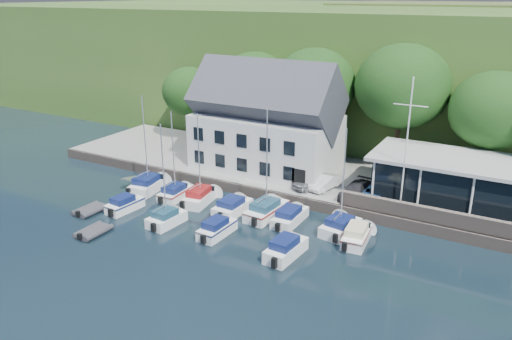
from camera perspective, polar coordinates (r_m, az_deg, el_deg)
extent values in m
plane|color=black|center=(35.67, -1.50, -10.76)|extent=(180.00, 180.00, 0.00)
cube|color=gray|center=(49.83, 8.82, -1.21)|extent=(60.00, 13.00, 1.00)
cube|color=#665A52|center=(44.22, 5.80, -3.84)|extent=(60.00, 0.30, 1.00)
cube|color=#325720|center=(90.34, 19.44, 12.19)|extent=(160.00, 75.00, 16.00)
cube|color=#546130|center=(96.71, 25.78, 16.70)|extent=(50.00, 30.00, 0.30)
cube|color=#665A52|center=(41.38, 21.53, -5.24)|extent=(18.00, 0.50, 1.20)
imported|color=#9E9FA3|center=(46.30, 6.07, -1.23)|extent=(2.42, 4.01, 1.28)
imported|color=silver|center=(46.13, 7.93, -1.41)|extent=(2.16, 3.97, 1.24)
imported|color=#2B2B30|center=(44.73, 11.31, -2.27)|extent=(2.29, 4.59, 1.28)
imported|color=#335E9B|center=(44.52, 13.18, -2.60)|extent=(1.39, 3.45, 1.17)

